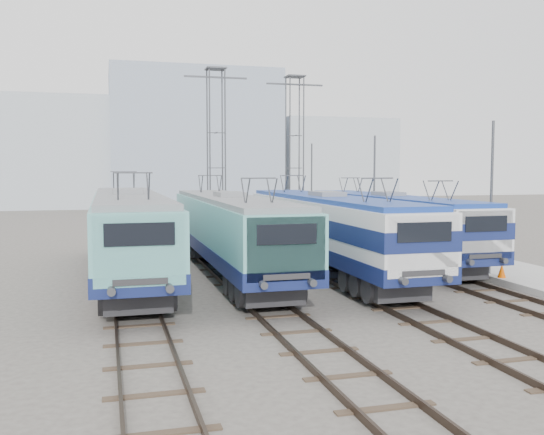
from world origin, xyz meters
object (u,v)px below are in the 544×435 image
Objects in this scene: locomotive_far_right at (389,220)px; mast_front at (491,201)px; locomotive_center_right at (328,226)px; mast_mid at (374,192)px; catenary_tower_east at (295,147)px; mast_rear at (312,186)px; catenary_tower_west at (216,145)px; locomotive_far_left at (128,228)px; locomotive_center_left at (231,228)px; safety_cone at (502,271)px.

mast_front is at bearing -73.12° from locomotive_far_right.
mast_mid reaches higher than locomotive_center_right.
catenary_tower_east is 4.28m from mast_rear.
locomotive_center_right is 1.49× the size of catenary_tower_west.
mast_rear is (15.35, 19.82, 1.17)m from locomotive_far_left.
locomotive_center_right is 2.56× the size of mast_rear.
locomotive_far_right is 1.43× the size of catenary_tower_west.
catenary_tower_west reaches higher than locomotive_center_right.
locomotive_center_left reaches higher than locomotive_far_right.
locomotive_far_right reaches higher than safety_cone.
safety_cone is (-0.10, -25.01, -2.91)m from mast_rear.
mast_front is at bearing -19.22° from locomotive_center_left.
locomotive_center_right is 30.39× the size of safety_cone.
catenary_tower_west is at bearing 113.27° from mast_front.
locomotive_center_left is 11.89m from safety_cone.
locomotive_center_right reaches higher than locomotive_far_right.
locomotive_center_left is at bearing -115.66° from catenary_tower_east.
locomotive_center_left is 1.50× the size of catenary_tower_west.
locomotive_center_right is 17.41m from catenary_tower_west.
mast_rear reaches higher than safety_cone.
catenary_tower_west is 22.00m from mast_front.
locomotive_center_right is (4.50, -0.49, 0.05)m from locomotive_center_left.
mast_mid reaches higher than locomotive_far_right.
catenary_tower_east is at bearing 101.86° from mast_mid.
mast_mid reaches higher than safety_cone.
safety_cone is (10.75, -4.80, -1.64)m from locomotive_center_left.
locomotive_far_left reaches higher than locomotive_center_left.
catenary_tower_west is (-6.75, 13.90, 4.44)m from locomotive_far_right.
catenary_tower_west reaches higher than mast_rear.
catenary_tower_west is (6.75, 15.82, 4.31)m from locomotive_far_left.
catenary_tower_west is at bearing 115.89° from locomotive_far_right.
mast_front is at bearing -66.73° from catenary_tower_west.
catenary_tower_east is at bearing 94.97° from safety_cone.
locomotive_center_right is 2.56× the size of mast_front.
catenary_tower_west is 1.00× the size of catenary_tower_east.
locomotive_center_left is at bearing 173.78° from locomotive_center_right.
catenary_tower_west is 20.34× the size of safety_cone.
locomotive_center_left is 16.96m from catenary_tower_west.
mast_mid is at bearing 89.56° from safety_cone.
safety_cone is at bearing -95.63° from mast_front.
mast_mid is 12.00m from mast_rear.
safety_cone is at bearing -34.56° from locomotive_center_right.
mast_rear reaches higher than locomotive_far_right.
mast_rear is at bearing 24.94° from catenary_tower_west.
mast_front is (15.35, -4.18, 1.17)m from locomotive_far_left.
catenary_tower_east is at bearing 95.45° from mast_front.
locomotive_center_left is 9.29m from locomotive_far_right.
mast_rear is (10.85, 20.22, 1.26)m from locomotive_center_left.
catenary_tower_west and catenary_tower_east have the same top height.
mast_front reaches higher than locomotive_center_left.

